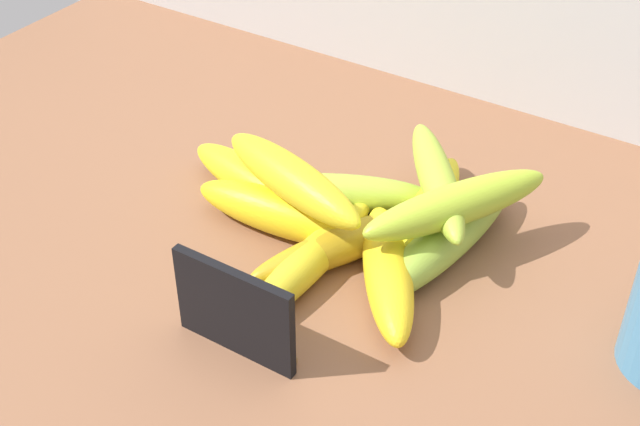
{
  "coord_description": "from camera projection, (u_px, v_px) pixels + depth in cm",
  "views": [
    {
      "loc": [
        37.97,
        -48.14,
        54.45
      ],
      "look_at": [
        5.06,
        3.55,
        8.0
      ],
      "focal_mm": 48.94,
      "sensor_mm": 36.0,
      "label": 1
    }
  ],
  "objects": [
    {
      "name": "banana_3",
      "position": [
        350.0,
        242.0,
        0.79
      ],
      "size": [
        12.34,
        19.85,
        3.47
      ],
      "primitive_type": "ellipsoid",
      "rotation": [
        0.0,
        0.0,
        1.1
      ],
      "color": "#AF8B1A",
      "rests_on": "counter_top"
    },
    {
      "name": "chalkboard_sign",
      "position": [
        235.0,
        314.0,
        0.68
      ],
      "size": [
        11.0,
        1.8,
        8.4
      ],
      "color": "black",
      "rests_on": "counter_top"
    },
    {
      "name": "counter_top",
      "position": [
        253.0,
        271.0,
        0.81
      ],
      "size": [
        110.0,
        76.0,
        3.0
      ],
      "primitive_type": "cube",
      "color": "brown",
      "rests_on": "ground"
    },
    {
      "name": "banana_9",
      "position": [
        292.0,
        179.0,
        0.79
      ],
      "size": [
        18.57,
        9.37,
        3.98
      ],
      "primitive_type": "ellipsoid",
      "rotation": [
        0.0,
        0.0,
        -0.31
      ],
      "color": "yellow",
      "rests_on": "banana_7"
    },
    {
      "name": "banana_4",
      "position": [
        255.0,
        182.0,
        0.86
      ],
      "size": [
        18.05,
        7.74,
        4.01
      ],
      "primitive_type": "ellipsoid",
      "rotation": [
        0.0,
        0.0,
        6.06
      ],
      "color": "yellow",
      "rests_on": "counter_top"
    },
    {
      "name": "banana_0",
      "position": [
        448.0,
        238.0,
        0.79
      ],
      "size": [
        6.69,
        21.17,
        4.16
      ],
      "primitive_type": "ellipsoid",
      "rotation": [
        0.0,
        0.0,
        1.45
      ],
      "color": "#94B63C",
      "rests_on": "counter_top"
    },
    {
      "name": "banana_10",
      "position": [
        437.0,
        180.0,
        0.8
      ],
      "size": [
        14.05,
        17.0,
        3.27
      ],
      "primitive_type": "ellipsoid",
      "rotation": [
        0.0,
        0.0,
        2.22
      ],
      "color": "#9BB835",
      "rests_on": "banana_2"
    },
    {
      "name": "banana_6",
      "position": [
        308.0,
        262.0,
        0.77
      ],
      "size": [
        3.53,
        20.67,
        3.37
      ],
      "primitive_type": "ellipsoid",
      "rotation": [
        0.0,
        0.0,
        1.56
      ],
      "color": "gold",
      "rests_on": "counter_top"
    },
    {
      "name": "banana_7",
      "position": [
        280.0,
        213.0,
        0.82
      ],
      "size": [
        18.25,
        5.77,
        4.29
      ],
      "primitive_type": "ellipsoid",
      "rotation": [
        0.0,
        0.0,
        0.08
      ],
      "color": "yellow",
      "rests_on": "counter_top"
    },
    {
      "name": "banana_8",
      "position": [
        457.0,
        204.0,
        0.76
      ],
      "size": [
        12.78,
        18.23,
        3.78
      ],
      "primitive_type": "ellipsoid",
      "rotation": [
        0.0,
        0.0,
        1.04
      ],
      "color": "#A5C22F",
      "rests_on": "banana_0"
    },
    {
      "name": "banana_2",
      "position": [
        429.0,
        214.0,
        0.82
      ],
      "size": [
        7.82,
        19.71,
        3.82
      ],
      "primitive_type": "ellipsoid",
      "rotation": [
        0.0,
        0.0,
        1.78
      ],
      "color": "yellow",
      "rests_on": "counter_top"
    },
    {
      "name": "banana_1",
      "position": [
        332.0,
        194.0,
        0.84
      ],
      "size": [
        19.48,
        13.21,
        4.04
      ],
      "primitive_type": "ellipsoid",
      "rotation": [
        0.0,
        0.0,
        3.65
      ],
      "color": "#9EBE38",
      "rests_on": "counter_top"
    },
    {
      "name": "banana_5",
      "position": [
        387.0,
        272.0,
        0.75
      ],
      "size": [
        13.44,
        16.98,
        4.12
      ],
      "primitive_type": "ellipsoid",
      "rotation": [
        0.0,
        0.0,
        2.17
      ],
      "color": "yellow",
      "rests_on": "counter_top"
    }
  ]
}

